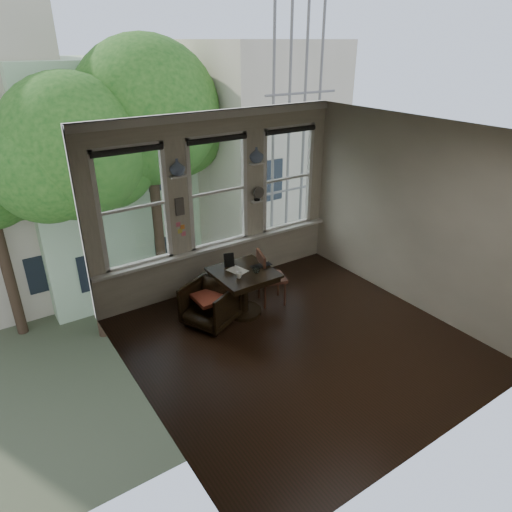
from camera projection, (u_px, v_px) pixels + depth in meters
ground at (297, 343)px, 6.62m from camera, size 4.50×4.50×0.00m
ceiling at (307, 133)px, 5.34m from camera, size 4.50×4.50×0.00m
wall_back at (217, 203)px, 7.67m from camera, size 4.50×0.00×4.50m
wall_front at (452, 332)px, 4.29m from camera, size 4.50×0.00×4.50m
wall_left at (137, 298)px, 4.85m from camera, size 0.00×4.50×4.50m
wall_right at (414, 216)px, 7.11m from camera, size 0.00×4.50×4.50m
window_left at (133, 208)px, 6.85m from camera, size 1.10×0.12×1.90m
window_center at (217, 192)px, 7.58m from camera, size 1.10×0.12×1.90m
window_right at (286, 178)px, 8.31m from camera, size 1.10×0.12×1.90m
shelf_left at (178, 176)px, 6.97m from camera, size 0.26×0.16×0.03m
shelf_right at (256, 163)px, 7.70m from camera, size 0.26×0.16×0.03m
intercom at (179, 206)px, 7.21m from camera, size 0.14×0.06×0.28m
sticky_notes at (181, 227)px, 7.36m from camera, size 0.16×0.01×0.24m
desk_fan at (257, 196)px, 7.93m from camera, size 0.20×0.20×0.24m
vase_left at (177, 167)px, 6.91m from camera, size 0.24×0.24×0.25m
vase_right at (256, 155)px, 7.64m from camera, size 0.24×0.24×0.25m
table at (244, 293)px, 7.19m from camera, size 0.90×0.90×0.75m
armchair_left at (210, 304)px, 6.96m from camera, size 0.96×0.95×0.66m
cushion_red at (210, 298)px, 6.91m from camera, size 0.45×0.45×0.06m
side_chair_right at (272, 277)px, 7.47m from camera, size 0.53×0.53×0.92m
laptop at (263, 267)px, 7.13m from camera, size 0.37×0.26×0.03m
mug at (239, 275)px, 6.83m from camera, size 0.12×0.12×0.09m
drinking_glass at (256, 270)px, 6.98m from camera, size 0.14×0.14×0.09m
tablet at (229, 260)px, 7.15m from camera, size 0.18×0.12×0.22m
papers at (237, 270)px, 7.06m from camera, size 0.29×0.35×0.00m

